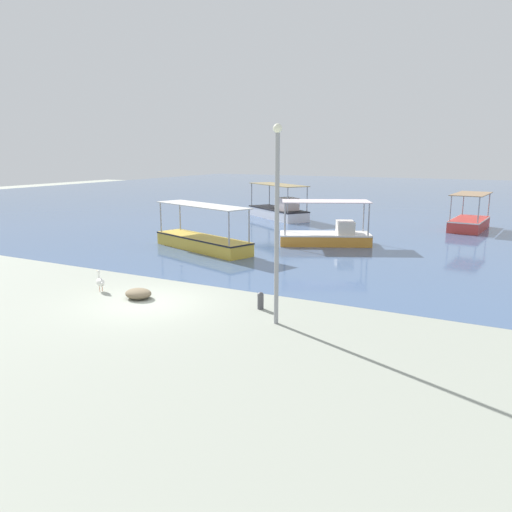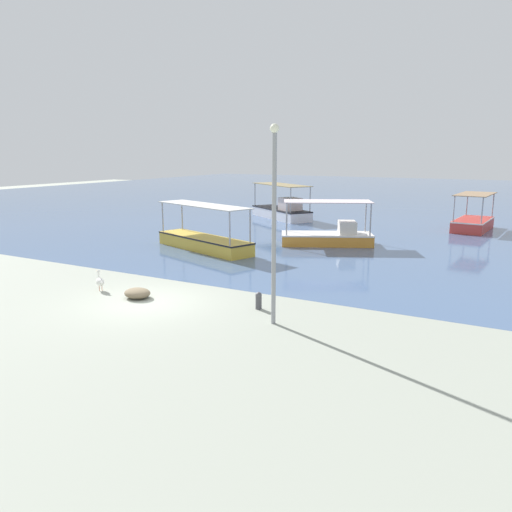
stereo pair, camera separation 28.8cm
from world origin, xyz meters
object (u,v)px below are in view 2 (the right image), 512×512
object	(u,v)px
lamp_post	(274,216)
fishing_boat_outer	(329,235)
fishing_boat_far_left	(282,210)
mooring_bollard	(259,300)
fishing_boat_center	(473,222)
net_pile	(137,293)
fishing_boat_far_right	(204,240)
pelican	(100,281)

from	to	relation	value
lamp_post	fishing_boat_outer	bearing A→B (deg)	103.38
fishing_boat_far_left	mooring_bollard	bearing A→B (deg)	-66.35
fishing_boat_center	net_pile	world-z (taller)	fishing_boat_center
fishing_boat_far_left	fishing_boat_outer	size ratio (longest dim) A/B	1.16
fishing_boat_far_right	lamp_post	distance (m)	12.86
fishing_boat_center	net_pile	bearing A→B (deg)	-111.34
mooring_bollard	net_pile	world-z (taller)	mooring_bollard
fishing_boat_far_left	net_pile	xyz separation A→B (m)	(4.97, -22.73, -0.49)
fishing_boat_far_left	fishing_boat_center	world-z (taller)	fishing_boat_far_left
fishing_boat_far_left	lamp_post	size ratio (longest dim) A/B	1.06
pelican	net_pile	world-z (taller)	pelican
fishing_boat_far_left	fishing_boat_center	bearing A→B (deg)	3.09
fishing_boat_center	pelican	distance (m)	25.93
pelican	mooring_bollard	world-z (taller)	pelican
pelican	net_pile	xyz separation A→B (m)	(1.94, -0.08, -0.19)
mooring_bollard	fishing_boat_far_left	bearing A→B (deg)	113.65
fishing_boat_far_left	net_pile	bearing A→B (deg)	-77.67
fishing_boat_far_left	fishing_boat_center	xyz separation A→B (m)	(14.15, 0.76, -0.13)
fishing_boat_far_right	lamp_post	bearing A→B (deg)	-45.69
lamp_post	pelican	bearing A→B (deg)	178.78
fishing_boat_far_left	fishing_boat_far_right	xyz separation A→B (m)	(1.87, -13.85, -0.14)
mooring_bollard	net_pile	bearing A→B (deg)	-167.78
fishing_boat_far_left	fishing_boat_far_right	world-z (taller)	fishing_boat_far_left
pelican	net_pile	distance (m)	1.95
pelican	lamp_post	xyz separation A→B (m)	(7.60, -0.16, 3.04)
pelican	net_pile	bearing A→B (deg)	-2.22
mooring_bollard	pelican	bearing A→B (deg)	-172.02
fishing_boat_outer	fishing_boat_center	size ratio (longest dim) A/B	1.14
fishing_boat_far_left	net_pile	size ratio (longest dim) A/B	6.39
mooring_bollard	fishing_boat_center	bearing A→B (deg)	78.39
fishing_boat_center	pelican	size ratio (longest dim) A/B	6.08
fishing_boat_center	fishing_boat_far_right	size ratio (longest dim) A/B	0.71
pelican	lamp_post	size ratio (longest dim) A/B	0.13
fishing_boat_far_right	lamp_post	world-z (taller)	lamp_post
fishing_boat_far_right	net_pile	world-z (taller)	fishing_boat_far_right
fishing_boat_outer	fishing_boat_center	bearing A→B (deg)	55.54
fishing_boat_far_left	net_pile	distance (m)	23.27
lamp_post	net_pile	world-z (taller)	lamp_post
fishing_boat_far_left	fishing_boat_outer	distance (m)	11.72
fishing_boat_center	pelican	xyz separation A→B (m)	(-11.12, -23.42, -0.17)
net_pile	mooring_bollard	bearing A→B (deg)	12.22
fishing_boat_far_left	fishing_boat_outer	world-z (taller)	fishing_boat_far_left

